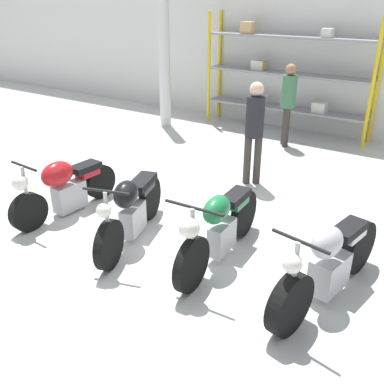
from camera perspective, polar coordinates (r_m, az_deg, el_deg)
ground_plane at (r=5.86m, az=-2.17°, el=-7.61°), size 30.00×30.00×0.00m
back_wall at (r=10.87m, az=18.42°, el=16.62°), size 30.00×0.08×3.60m
shelving_rack at (r=10.89m, az=12.33°, el=15.31°), size 4.14×0.63×2.76m
support_pillar at (r=11.01m, az=-3.74°, el=17.86°), size 0.28×0.28×3.60m
motorcycle_red at (r=6.86m, az=-16.64°, el=0.67°), size 0.56×1.95×1.00m
motorcycle_black at (r=5.91m, az=-8.11°, el=-2.26°), size 0.84×1.99×1.05m
motorcycle_green at (r=5.39m, az=3.69°, el=-4.61°), size 0.73×2.12×1.06m
motorcycle_silver at (r=5.00m, az=17.72°, el=-9.14°), size 0.73×2.17×1.07m
person_browsing at (r=9.77m, az=12.72°, el=12.08°), size 0.44×0.44×1.81m
person_near_rack at (r=7.54m, az=8.34°, el=8.80°), size 0.44×0.44×1.83m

